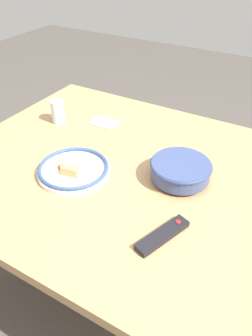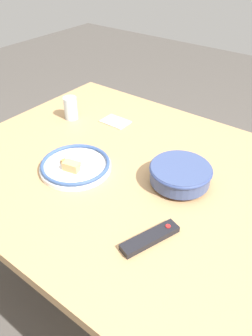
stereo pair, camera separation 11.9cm
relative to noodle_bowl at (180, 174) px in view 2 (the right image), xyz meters
The scene contains 7 objects.
ground_plane 0.81m from the noodle_bowl, 12.96° to the left, with size 8.00×8.00×0.00m, color #4C4742.
dining_table 0.20m from the noodle_bowl, 12.96° to the left, with size 1.46×1.10×0.74m.
noodle_bowl is the anchor object (origin of this frame).
food_plate 0.39m from the noodle_bowl, 24.77° to the left, with size 0.27×0.27×0.05m.
tv_remote 0.29m from the noodle_bowl, 102.90° to the left, with size 0.11×0.19×0.02m.
drinking_glass 0.67m from the noodle_bowl, 10.18° to the right, with size 0.06×0.06×0.11m.
folded_napkin 0.52m from the noodle_bowl, 24.71° to the right, with size 0.13×0.09×0.01m.
Camera 2 is at (-0.57, 0.81, 1.50)m, focal length 35.00 mm.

